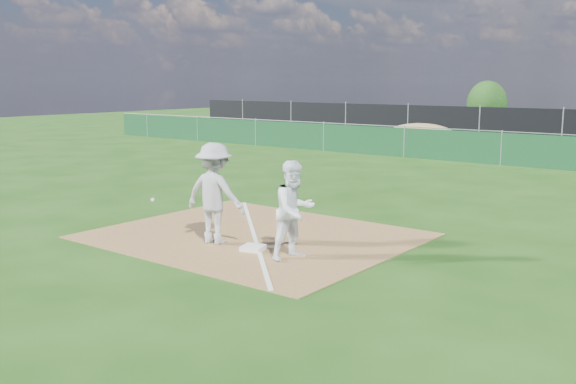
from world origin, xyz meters
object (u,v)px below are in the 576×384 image
object	(u,v)px
play_at_first	(215,193)
tree_left	(487,103)
runner	(294,210)
car_mid	(559,126)
first_base	(253,248)
car_left	(456,120)

from	to	relation	value
play_at_first	tree_left	bearing A→B (deg)	102.65
play_at_first	runner	distance (m)	1.84
runner	car_mid	distance (m)	26.90
car_mid	play_at_first	bearing A→B (deg)	-158.05
car_mid	tree_left	xyz separation A→B (m)	(-6.52, 6.78, 0.85)
first_base	car_left	bearing A→B (deg)	106.40
first_base	car_left	distance (m)	29.45
runner	tree_left	bearing A→B (deg)	29.79
runner	car_left	bearing A→B (deg)	32.28
runner	first_base	bearing A→B (deg)	107.11
first_base	play_at_first	xyz separation A→B (m)	(-0.92, -0.04, 0.92)
car_left	runner	bearing A→B (deg)	-169.86
car_left	car_mid	size ratio (longest dim) A/B	0.98
car_left	car_mid	xyz separation A→B (m)	(6.37, -1.46, -0.01)
first_base	runner	bearing A→B (deg)	2.95
first_base	car_mid	distance (m)	26.87
runner	play_at_first	bearing A→B (deg)	106.82
first_base	car_mid	size ratio (longest dim) A/B	0.09
first_base	play_at_first	size ratio (longest dim) A/B	0.17
car_left	car_mid	world-z (taller)	car_left
runner	car_mid	world-z (taller)	runner
play_at_first	car_left	size ratio (longest dim) A/B	0.54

